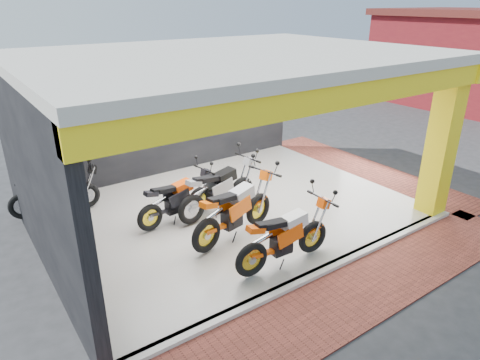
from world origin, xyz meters
name	(u,v)px	position (x,y,z in m)	size (l,w,h in m)	color
ground	(287,248)	(0.00, 0.00, 0.00)	(80.00, 80.00, 0.00)	#2D2D30
showroom_floor	(232,210)	(0.00, 2.00, 0.05)	(8.00, 6.00, 0.10)	white
showroom_ceiling	(231,56)	(0.00, 2.00, 3.60)	(8.40, 6.40, 0.20)	beige
back_wall	(169,114)	(0.00, 5.10, 1.75)	(8.20, 0.20, 3.50)	black
left_wall	(35,184)	(-4.10, 2.00, 1.75)	(0.20, 6.20, 3.50)	black
corner_column	(442,143)	(3.75, -0.75, 1.75)	(0.50, 0.50, 3.50)	yellow
header_beam_front	(339,95)	(0.00, -1.00, 3.30)	(8.40, 0.30, 0.40)	yellow
header_beam_right	(359,57)	(4.00, 2.00, 3.30)	(0.30, 6.40, 0.40)	yellow
floor_kerb	(324,270)	(0.00, -1.02, 0.05)	(8.00, 0.20, 0.10)	white
paver_front	(356,294)	(0.00, -1.80, 0.01)	(9.00, 1.40, 0.03)	#973F31
paver_right	(365,169)	(4.80, 2.00, 0.01)	(1.40, 7.00, 0.03)	#973F31
moto_hero	(314,222)	(0.18, -0.50, 0.78)	(2.21, 0.82, 1.35)	#F9530A
moto_row_a	(258,194)	(0.01, 1.01, 0.83)	(2.38, 0.88, 1.45)	#FF5F0A
moto_row_b	(242,178)	(0.30, 2.03, 0.80)	(2.28, 0.84, 1.39)	#A1A4A9
moto_row_c	(199,188)	(-0.74, 2.26, 0.72)	(2.02, 0.75, 1.23)	black
moto_row_d	(85,183)	(-2.80, 3.98, 0.74)	(2.08, 0.77, 1.27)	black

